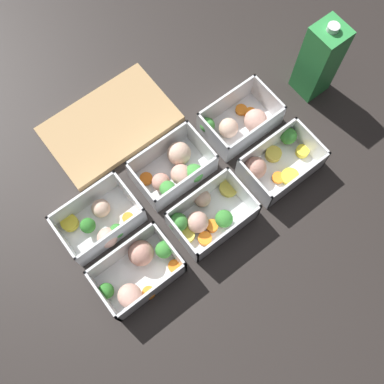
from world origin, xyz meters
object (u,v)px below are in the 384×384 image
container_near_center (206,217)px  container_far_center (175,169)px  container_near_left (138,271)px  container_near_right (276,162)px  container_far_left (100,222)px  container_far_right (240,122)px  juice_carton (319,60)px

container_near_center → container_far_center: 0.12m
container_near_left → container_far_center: same height
container_near_right → container_far_left: (-0.37, 0.12, -0.00)m
container_far_right → container_far_left: bearing=-179.7°
container_near_left → container_near_center: 0.17m
container_far_center → container_near_right: bearing=-33.3°
container_far_center → container_far_left: bearing=179.7°
container_near_center → container_far_center: size_ratio=1.13×
container_near_left → juice_carton: juice_carton is taller
container_near_left → container_far_left: size_ratio=1.04×
container_near_right → juice_carton: bearing=27.9°
container_near_right → container_far_right: 0.12m
container_far_center → container_far_right: bearing=1.0°
container_near_center → juice_carton: (0.39, 0.11, 0.07)m
container_far_center → container_far_right: same height
juice_carton → container_near_left: bearing=-168.5°
container_far_right → container_far_center: bearing=-179.0°
container_near_center → container_far_right: same height
container_far_left → container_far_center: size_ratio=1.00×
container_far_center → juice_carton: size_ratio=0.79×
container_far_right → container_near_left: bearing=-160.4°
container_near_center → juice_carton: size_ratio=0.90×
container_far_right → juice_carton: 0.21m
container_near_left → container_far_right: same height
container_far_left → container_near_left: bearing=-88.7°
container_far_left → juice_carton: bearing=-1.3°
container_near_center → container_far_right: size_ratio=1.11×
container_far_center → container_far_right: (0.18, 0.00, -0.00)m
container_near_center → juice_carton: juice_carton is taller
container_far_left → container_far_right: same height
container_near_right → juice_carton: juice_carton is taller
container_near_center → container_far_right: 0.23m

